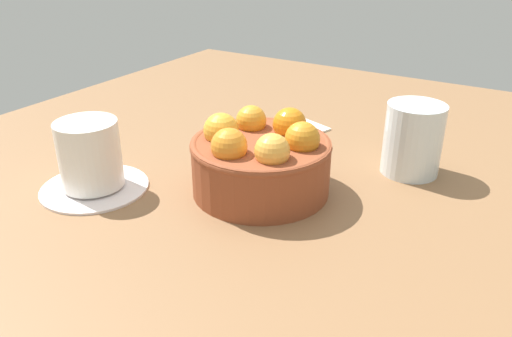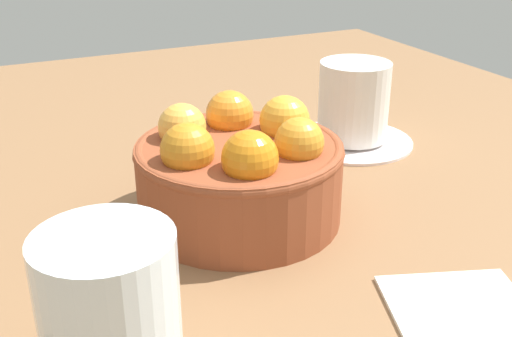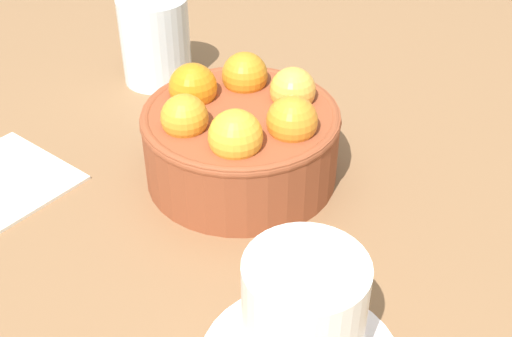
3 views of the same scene
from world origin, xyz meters
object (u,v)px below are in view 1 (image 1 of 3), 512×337
folded_napkin (285,128)px  terracotta_bowl (261,159)px  water_glass (413,139)px  coffee_cup (91,160)px

folded_napkin → terracotta_bowl: bearing=-159.9°
terracotta_bowl → water_glass: bearing=-43.6°
water_glass → coffee_cup: bearing=128.2°
terracotta_bowl → folded_napkin: 21.06cm
coffee_cup → folded_napkin: size_ratio=1.14×
coffee_cup → water_glass: water_glass is taller
folded_napkin → water_glass: bearing=-102.6°
coffee_cup → water_glass: (24.99, -31.76, 0.77)cm
water_glass → terracotta_bowl: bearing=136.4°
coffee_cup → terracotta_bowl: bearing=-59.9°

